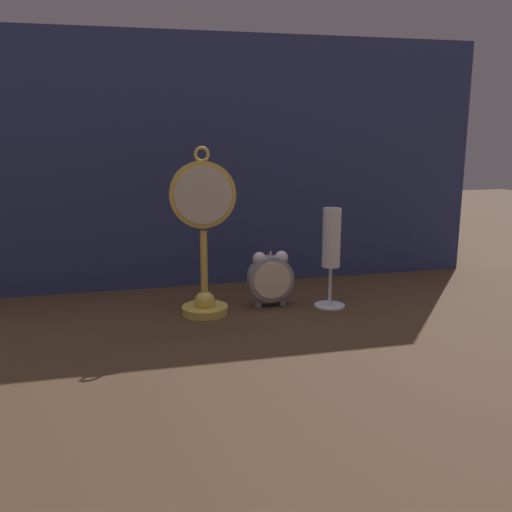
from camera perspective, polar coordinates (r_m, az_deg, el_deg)
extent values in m
plane|color=#422D1E|center=(1.07, 1.04, -7.18)|extent=(4.00, 4.00, 0.00)
cube|color=navy|center=(1.32, -2.58, 9.28)|extent=(1.21, 0.01, 0.57)
cylinder|color=gold|center=(1.14, -5.13, -5.38)|extent=(0.09, 0.09, 0.02)
sphere|color=gold|center=(1.14, -5.14, -4.52)|extent=(0.04, 0.04, 0.04)
cylinder|color=gold|center=(1.12, -5.21, -1.27)|extent=(0.01, 0.01, 0.15)
cylinder|color=gold|center=(1.09, -5.37, 6.13)|extent=(0.13, 0.02, 0.13)
cylinder|color=beige|center=(1.08, -5.29, 6.07)|extent=(0.11, 0.00, 0.11)
torus|color=gold|center=(1.09, -5.45, 10.09)|extent=(0.03, 0.01, 0.03)
cube|color=gray|center=(1.18, 0.22, -4.80)|extent=(0.01, 0.01, 0.01)
cube|color=gray|center=(1.20, 2.62, -4.62)|extent=(0.01, 0.01, 0.01)
cylinder|color=gray|center=(1.18, 1.44, -2.25)|extent=(0.09, 0.03, 0.09)
cylinder|color=beige|center=(1.16, 1.66, -2.46)|extent=(0.08, 0.00, 0.08)
sphere|color=silver|center=(1.16, 0.34, -0.27)|extent=(0.03, 0.03, 0.03)
sphere|color=silver|center=(1.17, 2.56, -0.15)|extent=(0.03, 0.03, 0.03)
cylinder|color=silver|center=(1.16, 1.46, 0.06)|extent=(0.00, 0.00, 0.02)
cylinder|color=silver|center=(1.20, 7.36, -4.86)|extent=(0.06, 0.06, 0.01)
cylinder|color=silver|center=(1.18, 7.42, -2.90)|extent=(0.01, 0.01, 0.08)
cylinder|color=white|center=(1.16, 7.56, 1.83)|extent=(0.04, 0.04, 0.12)
cylinder|color=#DBC675|center=(1.17, 7.53, 0.82)|extent=(0.03, 0.03, 0.08)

